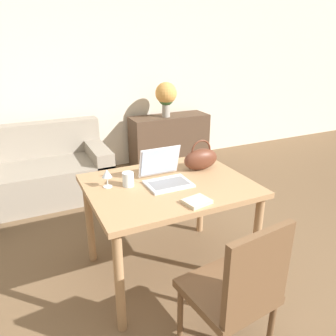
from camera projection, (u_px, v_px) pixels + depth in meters
name	position (u px, v px, depth m)	size (l,w,h in m)	color
wall_back	(87.00, 71.00, 4.24)	(10.00, 0.06, 2.70)	beige
dining_table	(169.00, 195.00, 2.40)	(1.16, 0.91, 0.76)	#A87F56
chair	(238.00, 288.00, 1.74)	(0.49, 0.49, 0.91)	brown
couch	(45.00, 173.00, 3.79)	(1.43, 0.85, 0.82)	gray
sideboard	(169.00, 140.00, 4.75)	(1.12, 0.40, 0.72)	#4C3828
laptop	(164.00, 173.00, 2.38)	(0.31, 0.31, 0.24)	silver
drinking_glass	(128.00, 179.00, 2.31)	(0.08, 0.08, 0.10)	silver
wine_glass	(107.00, 175.00, 2.27)	(0.07, 0.07, 0.13)	silver
handbag	(201.00, 159.00, 2.59)	(0.29, 0.13, 0.25)	#592D1E
flower_vase	(166.00, 95.00, 4.45)	(0.29, 0.29, 0.47)	#9E998E
book	(197.00, 201.00, 2.08)	(0.18, 0.16, 0.02)	beige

